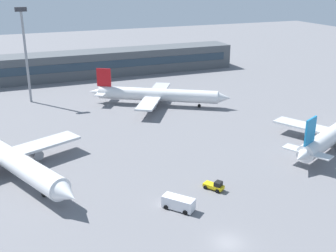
% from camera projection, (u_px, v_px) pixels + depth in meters
% --- Properties ---
extents(ground_plane, '(400.00, 400.00, 0.00)m').
position_uv_depth(ground_plane, '(138.00, 143.00, 93.83)').
color(ground_plane, slate).
extents(terminal_building, '(118.45, 12.13, 9.00)m').
position_uv_depth(terminal_building, '(79.00, 65.00, 152.14)').
color(terminal_building, '#4C5156').
rests_on(terminal_building, ground_plane).
extents(airplane_mid, '(30.73, 42.70, 11.17)m').
position_uv_depth(airplane_mid, '(7.00, 157.00, 78.38)').
color(airplane_mid, white).
rests_on(airplane_mid, ground_plane).
extents(airplane_far, '(36.47, 26.63, 10.16)m').
position_uv_depth(airplane_far, '(158.00, 95.00, 119.43)').
color(airplane_far, silver).
rests_on(airplane_far, ground_plane).
extents(baggage_tug_yellow, '(3.20, 3.84, 1.75)m').
position_uv_depth(baggage_tug_yellow, '(215.00, 186.00, 73.11)').
color(baggage_tug_yellow, yellow).
rests_on(baggage_tug_yellow, ground_plane).
extents(service_van_white, '(4.87, 5.27, 2.08)m').
position_uv_depth(service_van_white, '(178.00, 203.00, 67.00)').
color(service_van_white, white).
rests_on(service_van_white, ground_plane).
extents(floodlight_tower_west, '(3.20, 0.80, 26.98)m').
position_uv_depth(floodlight_tower_west, '(25.00, 49.00, 118.57)').
color(floodlight_tower_west, gray).
rests_on(floodlight_tower_west, ground_plane).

